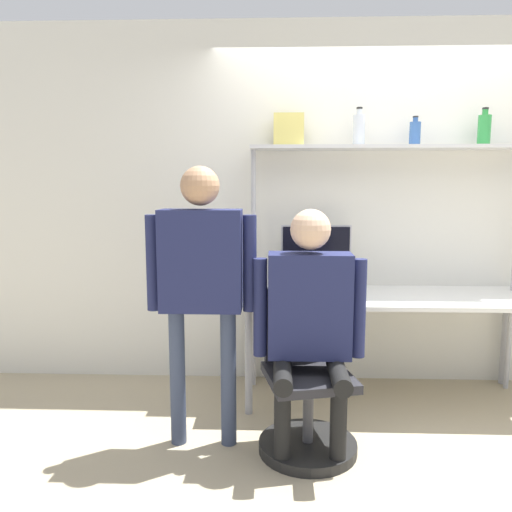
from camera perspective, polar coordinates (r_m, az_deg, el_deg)
name	(u,v)px	position (r m, az deg, el deg)	size (l,w,h in m)	color
ground_plane	(396,421)	(3.50, 15.75, -17.71)	(12.00, 12.00, 0.00)	tan
wall_back	(380,206)	(3.90, 13.94, 5.53)	(8.00, 0.06, 2.70)	silver
desk	(387,305)	(3.62, 14.80, -5.41)	(2.04, 0.70, 0.75)	silver
shelf_unit	(386,179)	(3.72, 14.61, 8.50)	(1.93, 0.28, 1.79)	silver
monitor	(316,253)	(3.67, 6.86, 0.33)	(0.51, 0.18, 0.47)	#B7B7BC
laptop	(302,286)	(3.45, 5.31, -3.46)	(0.35, 0.25, 0.26)	#333338
cell_phone	(345,297)	(3.47, 10.13, -4.59)	(0.07, 0.15, 0.01)	silver
office_chair	(306,401)	(2.99, 5.76, -16.20)	(0.56, 0.56, 0.92)	black
person_seated	(310,312)	(2.77, 6.16, -6.39)	(0.62, 0.47, 1.38)	black
person_standing	(201,271)	(2.82, -6.27, -1.67)	(0.62, 0.22, 1.61)	#38425B
bottle_clear	(359,129)	(3.70, 11.68, 13.98)	(0.08, 0.08, 0.27)	silver
bottle_green	(484,129)	(3.93, 24.63, 13.02)	(0.09, 0.09, 0.26)	#2D8C3F
bottle_blue	(415,133)	(3.78, 17.71, 13.24)	(0.08, 0.08, 0.20)	#335999
storage_box	(288,130)	(3.65, 3.72, 14.16)	(0.21, 0.18, 0.22)	#DBCC66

